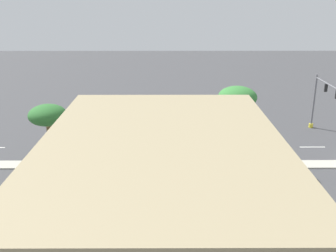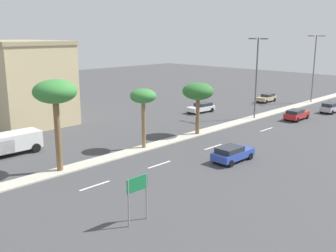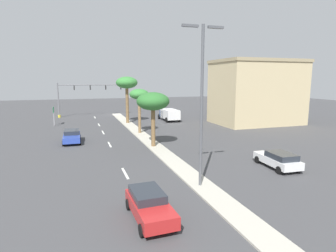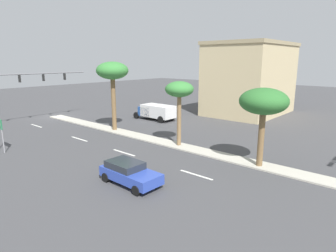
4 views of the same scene
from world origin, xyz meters
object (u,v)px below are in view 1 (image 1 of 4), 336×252
at_px(directional_road_sign, 231,110).
at_px(palm_tree_far, 134,114).
at_px(palm_tree_leading, 48,116).
at_px(sedan_blue_left, 116,128).
at_px(palm_tree_outboard, 237,99).
at_px(traffic_signal_gantry, 328,101).
at_px(commercial_building, 163,252).
at_px(box_truck, 260,193).

distance_m(directional_road_sign, palm_tree_far, 16.49).
height_order(palm_tree_leading, sedan_blue_left, palm_tree_leading).
height_order(palm_tree_far, palm_tree_leading, palm_tree_far).
bearing_deg(palm_tree_far, directional_road_sign, -43.55).
bearing_deg(palm_tree_outboard, traffic_signal_gantry, -57.84).
bearing_deg(commercial_building, sedan_blue_left, 11.07).
xyz_separation_m(directional_road_sign, palm_tree_outboard, (-11.79, 1.52, 4.47)).
height_order(palm_tree_far, sedan_blue_left, palm_tree_far).
xyz_separation_m(traffic_signal_gantry, sedan_blue_left, (1.68, 24.11, -3.73)).
height_order(palm_tree_outboard, palm_tree_far, palm_tree_outboard).
height_order(traffic_signal_gantry, sedan_blue_left, traffic_signal_gantry).
xyz_separation_m(traffic_signal_gantry, commercial_building, (-28.08, 18.29, 0.81)).
height_order(traffic_signal_gantry, commercial_building, commercial_building).
distance_m(directional_road_sign, sedan_blue_left, 14.42).
relative_size(palm_tree_far, sedan_blue_left, 1.38).
distance_m(traffic_signal_gantry, directional_road_sign, 11.25).
bearing_deg(palm_tree_outboard, sedan_blue_left, 54.50).
height_order(palm_tree_outboard, box_truck, palm_tree_outboard).
bearing_deg(sedan_blue_left, directional_road_sign, -78.58).
relative_size(sedan_blue_left, box_truck, 0.74).
height_order(traffic_signal_gantry, palm_tree_outboard, palm_tree_outboard).
bearing_deg(commercial_building, palm_tree_far, 7.99).
bearing_deg(palm_tree_leading, box_truck, -113.56).
bearing_deg(directional_road_sign, commercial_building, 165.81).
xyz_separation_m(traffic_signal_gantry, palm_tree_leading, (-6.95, 29.38, 0.50)).
bearing_deg(box_truck, palm_tree_leading, 66.44).
height_order(directional_road_sign, commercial_building, commercial_building).
bearing_deg(palm_tree_leading, palm_tree_far, -91.95).
distance_m(commercial_building, palm_tree_leading, 23.86).
bearing_deg(palm_tree_far, palm_tree_leading, 88.05).
distance_m(traffic_signal_gantry, palm_tree_leading, 30.19).
bearing_deg(palm_tree_leading, traffic_signal_gantry, -76.68).
bearing_deg(directional_road_sign, box_truck, 177.68).
xyz_separation_m(palm_tree_far, sedan_blue_left, (8.91, 2.90, -4.47)).
height_order(palm_tree_outboard, palm_tree_leading, palm_tree_outboard).
bearing_deg(sedan_blue_left, commercial_building, -168.93).
distance_m(directional_road_sign, commercial_building, 33.77).
height_order(palm_tree_leading, box_truck, palm_tree_leading).
relative_size(commercial_building, sedan_blue_left, 3.19).
relative_size(traffic_signal_gantry, box_truck, 2.64).
bearing_deg(palm_tree_outboard, palm_tree_far, 89.75).
xyz_separation_m(commercial_building, sedan_blue_left, (29.76, 5.82, -4.55)).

